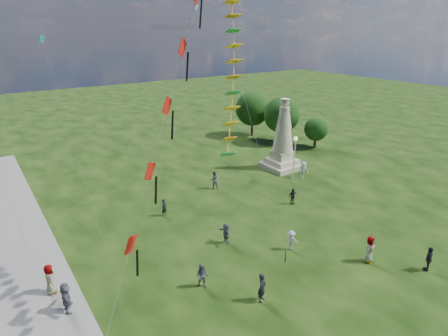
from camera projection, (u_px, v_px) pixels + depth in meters
waterfront at (7, 305)px, 21.20m from camera, size 200.00×200.00×1.51m
statue at (283, 143)px, 40.61m from camera, size 3.79×3.79×7.70m
lamppost at (295, 150)px, 36.68m from camera, size 0.44×0.44×4.76m
tree_row at (271, 113)px, 50.73m from camera, size 7.11×13.07×6.35m
person_0 at (262, 287)px, 21.12m from camera, size 0.79×0.72×1.81m
person_1 at (202, 276)px, 22.25m from camera, size 0.91×0.90×1.63m
person_2 at (291, 240)px, 26.14m from camera, size 1.00×1.03×1.46m
person_3 at (429, 259)px, 23.83m from camera, size 1.11×0.87×1.69m
person_4 at (370, 249)px, 24.67m from camera, size 1.03×0.77×1.88m
person_5 at (66, 299)px, 20.22m from camera, size 0.90×1.74×1.80m
person_6 at (164, 207)px, 30.84m from camera, size 0.64×0.54×1.49m
person_7 at (214, 180)px, 36.05m from camera, size 1.00×0.79×1.81m
person_8 at (303, 170)px, 38.51m from camera, size 1.28×1.23×1.81m
person_9 at (293, 196)px, 32.88m from camera, size 0.91×0.53×1.48m
person_10 at (50, 280)px, 21.66m from camera, size 0.58×0.93×1.86m
person_11 at (226, 233)px, 26.85m from camera, size 0.77×1.55×1.62m
red_kite_train at (174, 85)px, 18.29m from camera, size 11.96×9.35×19.39m
small_kites at (148, 32)px, 34.00m from camera, size 29.20×14.50×26.67m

